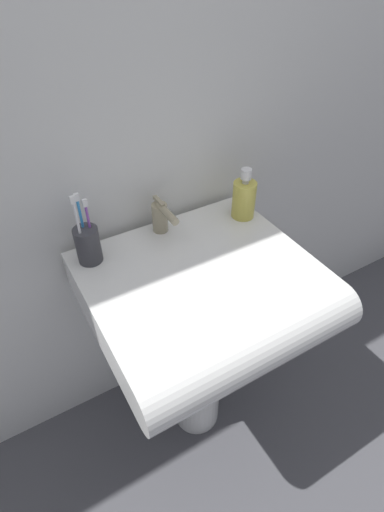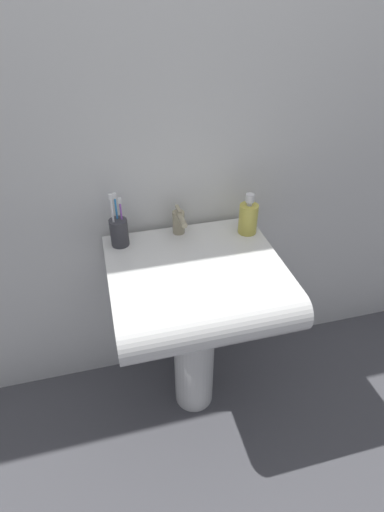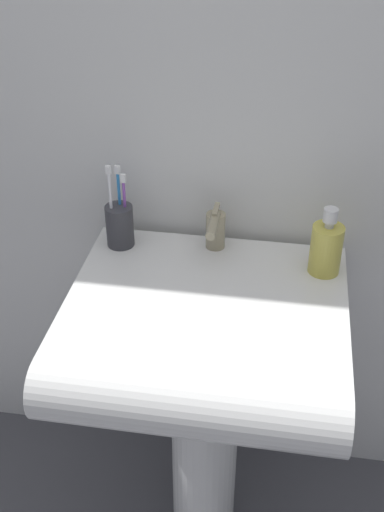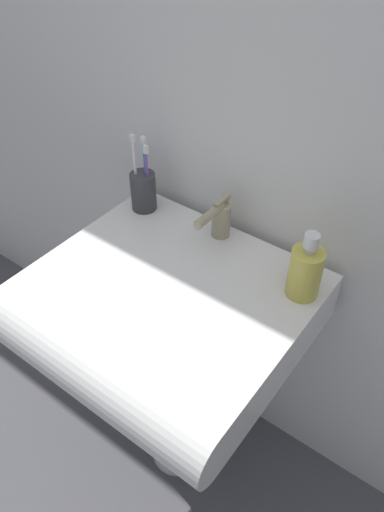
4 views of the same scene
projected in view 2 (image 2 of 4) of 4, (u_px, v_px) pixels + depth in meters
ground_plane at (194, 396)px, 1.84m from camera, size 6.00×6.00×0.00m
wall_back at (173, 111)px, 1.36m from camera, size 5.00×0.05×2.40m
sink_pedestal at (194, 349)px, 1.65m from camera, size 0.17×0.17×0.64m
sink_basin at (198, 286)px, 1.38m from camera, size 0.60×0.56×0.13m
faucet at (179, 221)px, 1.50m from camera, size 0.05×0.13×0.11m
toothbrush_cup at (119, 231)px, 1.44m from camera, size 0.07×0.07×0.21m
soap_bottle at (248, 218)px, 1.51m from camera, size 0.07×0.07×0.16m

